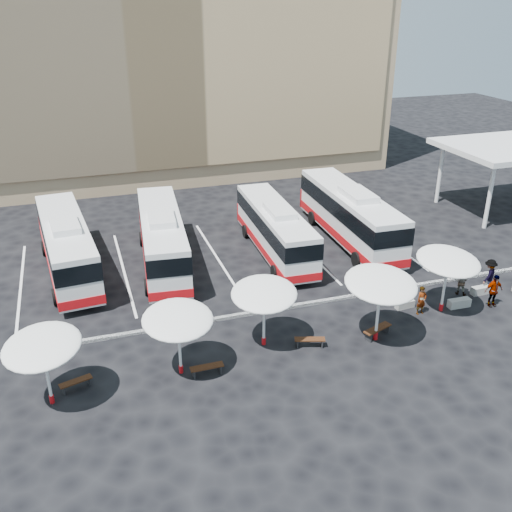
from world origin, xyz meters
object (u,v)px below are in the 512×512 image
object	(u,v)px
wood_bench_0	(76,383)
conc_bench_0	(405,304)
wood_bench_1	(207,368)
conc_bench_1	(459,303)
bus_2	(275,228)
passenger_2	(494,291)
passenger_0	(421,300)
sunshade_4	(448,261)
wood_bench_2	(310,341)
bus_0	(67,244)
conc_bench_2	(481,290)
sunshade_1	(178,320)
sunshade_3	(381,284)
wood_bench_3	(377,330)
sunshade_2	(264,294)
passenger_3	(489,275)
bus_1	(162,237)
bus_3	(350,214)
passenger_1	(462,282)
sunshade_0	(42,347)

from	to	relation	value
wood_bench_0	conc_bench_0	bearing A→B (deg)	5.63
wood_bench_1	conc_bench_1	bearing A→B (deg)	6.41
bus_2	passenger_2	xyz separation A→B (m)	(8.93, -10.36, -0.84)
passenger_0	wood_bench_0	bearing A→B (deg)	176.40
sunshade_4	wood_bench_2	distance (m)	8.62
wood_bench_1	conc_bench_1	xyz separation A→B (m)	(14.60, 1.64, -0.12)
bus_0	conc_bench_2	world-z (taller)	bus_0
sunshade_1	wood_bench_1	bearing A→B (deg)	-26.35
sunshade_3	bus_2	bearing A→B (deg)	96.09
sunshade_1	sunshade_4	bearing A→B (deg)	4.28
wood_bench_3	conc_bench_2	size ratio (longest dim) A/B	1.40
passenger_2	wood_bench_0	bearing A→B (deg)	-176.10
sunshade_2	passenger_0	distance (m)	9.16
passenger_0	passenger_2	xyz separation A→B (m)	(4.19, -0.50, 0.14)
sunshade_3	passenger_3	distance (m)	9.38
bus_1	sunshade_1	distance (m)	11.74
bus_3	wood_bench_2	xyz separation A→B (m)	(-7.75, -11.34, -1.64)
sunshade_2	passenger_0	size ratio (longest dim) A/B	2.54
bus_0	conc_bench_0	bearing A→B (deg)	-35.89
bus_2	passenger_3	world-z (taller)	bus_2
sunshade_4	conc_bench_2	distance (m)	4.38
conc_bench_1	passenger_1	xyz separation A→B (m)	(0.98, 1.25, 0.55)
sunshade_3	passenger_0	world-z (taller)	sunshade_3
sunshade_0	sunshade_4	size ratio (longest dim) A/B	1.09
wood_bench_1	passenger_1	world-z (taller)	passenger_1
bus_2	conc_bench_2	bearing A→B (deg)	-41.75
bus_1	wood_bench_1	world-z (taller)	bus_1
wood_bench_1	conc_bench_2	size ratio (longest dim) A/B	1.24
sunshade_4	conc_bench_2	xyz separation A→B (m)	(3.30, 0.91, -2.73)
wood_bench_0	wood_bench_2	bearing A→B (deg)	-0.86
sunshade_0	conc_bench_2	distance (m)	23.66
bus_2	passenger_0	world-z (taller)	bus_2
passenger_1	bus_1	bearing A→B (deg)	13.67
sunshade_4	conc_bench_2	size ratio (longest dim) A/B	3.16
bus_0	wood_bench_2	xyz separation A→B (m)	(10.80, -12.16, -1.54)
sunshade_4	wood_bench_3	xyz separation A→B (m)	(-4.60, -1.22, -2.57)
conc_bench_1	passenger_3	xyz separation A→B (m)	(2.79, 1.22, 0.71)
wood_bench_1	wood_bench_2	distance (m)	5.32
sunshade_1	passenger_3	world-z (taller)	sunshade_1
bus_1	wood_bench_3	xyz separation A→B (m)	(8.68, -11.77, -1.50)
sunshade_2	wood_bench_3	distance (m)	6.22
bus_0	wood_bench_3	size ratio (longest dim) A/B	6.95
sunshade_0	sunshade_3	distance (m)	15.31
sunshade_0	wood_bench_0	size ratio (longest dim) A/B	2.88
sunshade_2	passenger_1	world-z (taller)	sunshade_2
bus_2	wood_bench_3	xyz separation A→B (m)	(1.41, -11.15, -1.39)
bus_3	conc_bench_0	distance (m)	9.72
sunshade_2	conc_bench_1	distance (m)	11.65
sunshade_4	bus_1	bearing A→B (deg)	141.53
conc_bench_2	sunshade_4	bearing A→B (deg)	-164.59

